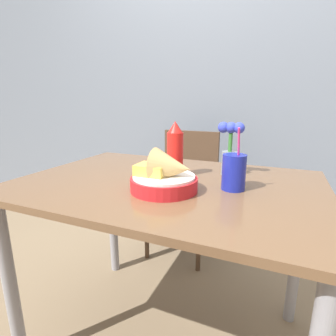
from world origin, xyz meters
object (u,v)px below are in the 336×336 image
(food_basket, at_px, (166,176))
(drink_cup, at_px, (234,173))
(flower_vase, at_px, (230,149))
(chair_far_window, at_px, (186,180))
(ketchup_bottle, at_px, (176,150))

(food_basket, height_order, drink_cup, drink_cup)
(food_basket, distance_m, drink_cup, 0.23)
(drink_cup, bearing_deg, flower_vase, 104.69)
(food_basket, bearing_deg, chair_far_window, 104.77)
(food_basket, distance_m, flower_vase, 0.33)
(food_basket, relative_size, flower_vase, 1.06)
(chair_far_window, xyz_separation_m, flower_vase, (0.40, -0.62, 0.35))
(chair_far_window, height_order, flower_vase, flower_vase)
(flower_vase, bearing_deg, ketchup_bottle, -152.04)
(ketchup_bottle, bearing_deg, flower_vase, 27.96)
(chair_far_window, bearing_deg, ketchup_bottle, -74.40)
(drink_cup, distance_m, flower_vase, 0.20)
(ketchup_bottle, distance_m, drink_cup, 0.26)
(drink_cup, bearing_deg, ketchup_bottle, 161.28)
(ketchup_bottle, bearing_deg, chair_far_window, 105.60)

